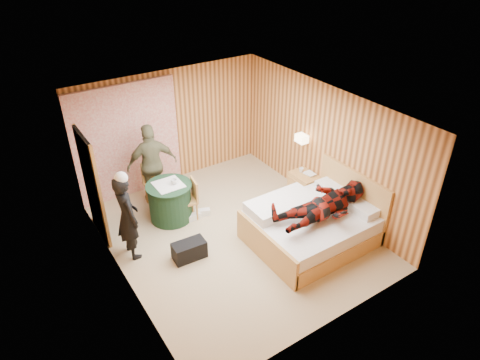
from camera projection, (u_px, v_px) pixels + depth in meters
floor at (234, 234)px, 8.03m from camera, size 4.20×5.00×0.01m
ceiling at (232, 109)px, 6.72m from camera, size 4.20×5.00×0.01m
wall_back at (171, 127)px, 9.16m from camera, size 4.20×0.02×2.50m
wall_left at (115, 217)px, 6.39m from camera, size 0.02×5.00×2.50m
wall_right at (324, 147)px, 8.36m from camera, size 0.02×5.00×2.50m
curtain at (127, 142)px, 8.67m from camera, size 2.20×0.08×2.40m
doorway at (92, 187)px, 7.53m from camera, size 0.06×0.90×2.05m
wall_lamp at (302, 138)px, 8.57m from camera, size 0.26×0.24×0.16m
bed at (312, 224)px, 7.74m from camera, size 2.13×1.68×1.15m
nightstand at (304, 186)px, 8.90m from camera, size 0.45×0.61×0.59m
round_table at (170, 201)px, 8.27m from camera, size 0.88×0.88×0.78m
chair_far at (154, 179)px, 8.68m from camera, size 0.47×0.47×0.93m
chair_near at (190, 196)px, 8.26m from camera, size 0.43×0.43×0.83m
duffel_bag at (189, 250)px, 7.40m from camera, size 0.59×0.34×0.32m
sneaker_left at (194, 217)px, 8.39m from camera, size 0.28×0.12×0.12m
sneaker_right at (203, 212)px, 8.52m from camera, size 0.32×0.22×0.13m
woman_standing at (127, 217)px, 7.16m from camera, size 0.40×0.59×1.58m
man_at_table at (152, 165)px, 8.55m from camera, size 1.07×0.58×1.72m
man_on_bed at (326, 199)px, 7.24m from camera, size 0.86×0.67×1.77m
book_lower at (307, 175)px, 8.71m from camera, size 0.20×0.25×0.02m
book_upper at (307, 174)px, 8.70m from camera, size 0.18×0.23×0.02m
cup_nightstand at (301, 170)px, 8.82m from camera, size 0.12×0.12×0.09m
cup_table at (174, 182)px, 8.06m from camera, size 0.16×0.16×0.10m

